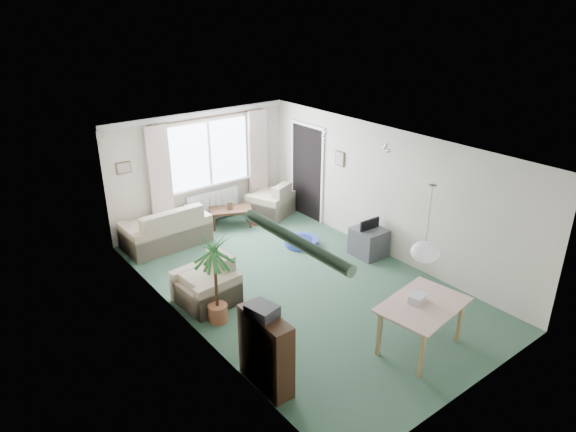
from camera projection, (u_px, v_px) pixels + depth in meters
ground at (299, 284)px, 8.67m from camera, size 6.50×6.50×0.00m
window at (209, 154)px, 10.54m from camera, size 1.80×0.03×1.30m
curtain_rod at (208, 117)px, 10.18m from camera, size 2.60×0.03×0.03m
curtain_left at (160, 176)px, 9.92m from camera, size 0.45×0.08×2.00m
curtain_right at (258, 156)px, 11.21m from camera, size 0.45×0.08×2.00m
radiator at (213, 204)px, 10.95m from camera, size 1.20×0.10×0.55m
doorway at (307, 173)px, 10.99m from camera, size 0.03×0.95×2.00m
pendant_lamp at (425, 252)px, 6.53m from camera, size 0.36×0.36×0.36m
tinsel_garland at (295, 240)px, 5.02m from camera, size 1.60×1.60×0.12m
bauble_cluster_a at (325, 133)px, 9.18m from camera, size 0.20×0.20×0.20m
bauble_cluster_b at (387, 145)px, 8.48m from camera, size 0.20×0.20×0.20m
wall_picture_back at (124, 168)px, 9.52m from camera, size 0.28×0.03×0.22m
wall_picture_right at (340, 159)px, 10.05m from camera, size 0.03×0.24×0.30m
sofa at (166, 226)px, 9.90m from camera, size 1.64×0.91×0.80m
armchair_corner at (270, 199)px, 11.28m from camera, size 1.07×1.05×0.75m
armchair_left at (206, 281)px, 8.02m from camera, size 0.88×0.92×0.76m
coffee_table at (231, 217)px, 10.81m from camera, size 0.98×0.79×0.39m
photo_frame at (230, 206)px, 10.67m from camera, size 0.12×0.06×0.16m
bookshelf at (266, 351)px, 6.25m from camera, size 0.27×0.82×1.00m
hifi_box at (262, 311)px, 6.03m from camera, size 0.35×0.40×0.14m
houseplant at (216, 278)px, 7.41m from camera, size 0.77×0.77×1.45m
dining_table at (420, 327)px, 6.96m from camera, size 1.21×0.89×0.69m
gift_box at (418, 299)px, 6.86m from camera, size 0.29×0.24×0.12m
tv_cube at (369, 242)px, 9.55m from camera, size 0.54×0.60×0.53m
pet_bed at (301, 242)px, 10.01m from camera, size 0.72×0.72×0.13m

